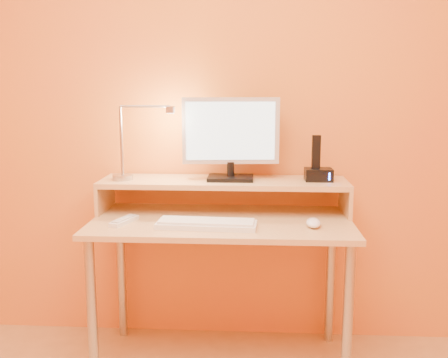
# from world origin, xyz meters

# --- Properties ---
(wall_back) EXTENTS (3.00, 0.04, 2.50)m
(wall_back) POSITION_xyz_m (0.00, 1.50, 1.25)
(wall_back) COLOR orange
(wall_back) RESTS_ON floor
(desk_leg_fl) EXTENTS (0.04, 0.04, 0.69)m
(desk_leg_fl) POSITION_xyz_m (-0.55, 0.93, 0.35)
(desk_leg_fl) COLOR #ABABB1
(desk_leg_fl) RESTS_ON floor
(desk_leg_fr) EXTENTS (0.04, 0.04, 0.69)m
(desk_leg_fr) POSITION_xyz_m (0.55, 0.93, 0.35)
(desk_leg_fr) COLOR #ABABB1
(desk_leg_fr) RESTS_ON floor
(desk_leg_bl) EXTENTS (0.04, 0.04, 0.69)m
(desk_leg_bl) POSITION_xyz_m (-0.55, 1.43, 0.35)
(desk_leg_bl) COLOR #ABABB1
(desk_leg_bl) RESTS_ON floor
(desk_leg_br) EXTENTS (0.04, 0.04, 0.69)m
(desk_leg_br) POSITION_xyz_m (0.55, 1.43, 0.35)
(desk_leg_br) COLOR #ABABB1
(desk_leg_br) RESTS_ON floor
(desk_lower) EXTENTS (1.20, 0.60, 0.02)m
(desk_lower) POSITION_xyz_m (0.00, 1.18, 0.71)
(desk_lower) COLOR tan
(desk_lower) RESTS_ON floor
(shelf_riser_left) EXTENTS (0.02, 0.30, 0.14)m
(shelf_riser_left) POSITION_xyz_m (-0.59, 1.33, 0.79)
(shelf_riser_left) COLOR tan
(shelf_riser_left) RESTS_ON desk_lower
(shelf_riser_right) EXTENTS (0.02, 0.30, 0.14)m
(shelf_riser_right) POSITION_xyz_m (0.59, 1.33, 0.79)
(shelf_riser_right) COLOR tan
(shelf_riser_right) RESTS_ON desk_lower
(desk_shelf) EXTENTS (1.20, 0.30, 0.02)m
(desk_shelf) POSITION_xyz_m (0.00, 1.33, 0.87)
(desk_shelf) COLOR tan
(desk_shelf) RESTS_ON desk_lower
(monitor_foot) EXTENTS (0.22, 0.16, 0.02)m
(monitor_foot) POSITION_xyz_m (0.03, 1.33, 0.89)
(monitor_foot) COLOR black
(monitor_foot) RESTS_ON desk_shelf
(monitor_neck) EXTENTS (0.04, 0.04, 0.07)m
(monitor_neck) POSITION_xyz_m (0.03, 1.33, 0.93)
(monitor_neck) COLOR black
(monitor_neck) RESTS_ON monitor_foot
(monitor_panel) EXTENTS (0.47, 0.08, 0.32)m
(monitor_panel) POSITION_xyz_m (0.03, 1.34, 1.12)
(monitor_panel) COLOR #BCBCC1
(monitor_panel) RESTS_ON monitor_neck
(monitor_back) EXTENTS (0.42, 0.05, 0.27)m
(monitor_back) POSITION_xyz_m (0.03, 1.36, 1.12)
(monitor_back) COLOR black
(monitor_back) RESTS_ON monitor_panel
(monitor_screen) EXTENTS (0.42, 0.04, 0.28)m
(monitor_screen) POSITION_xyz_m (0.03, 1.32, 1.12)
(monitor_screen) COLOR #BAE6F9
(monitor_screen) RESTS_ON monitor_panel
(lamp_base) EXTENTS (0.10, 0.10, 0.02)m
(lamp_base) POSITION_xyz_m (-0.49, 1.30, 0.89)
(lamp_base) COLOR #ABABB1
(lamp_base) RESTS_ON desk_shelf
(lamp_post) EXTENTS (0.01, 0.01, 0.33)m
(lamp_post) POSITION_xyz_m (-0.49, 1.30, 1.07)
(lamp_post) COLOR #ABABB1
(lamp_post) RESTS_ON lamp_base
(lamp_arm) EXTENTS (0.24, 0.01, 0.01)m
(lamp_arm) POSITION_xyz_m (-0.37, 1.30, 1.24)
(lamp_arm) COLOR #ABABB1
(lamp_arm) RESTS_ON lamp_post
(lamp_head) EXTENTS (0.04, 0.04, 0.03)m
(lamp_head) POSITION_xyz_m (-0.25, 1.30, 1.22)
(lamp_head) COLOR #ABABB1
(lamp_head) RESTS_ON lamp_arm
(lamp_bulb) EXTENTS (0.03, 0.03, 0.00)m
(lamp_bulb) POSITION_xyz_m (-0.25, 1.30, 1.20)
(lamp_bulb) COLOR #FFEAC6
(lamp_bulb) RESTS_ON lamp_head
(phone_dock) EXTENTS (0.13, 0.10, 0.06)m
(phone_dock) POSITION_xyz_m (0.46, 1.33, 0.91)
(phone_dock) COLOR black
(phone_dock) RESTS_ON desk_shelf
(phone_handset) EXTENTS (0.04, 0.03, 0.16)m
(phone_handset) POSITION_xyz_m (0.44, 1.33, 1.02)
(phone_handset) COLOR black
(phone_handset) RESTS_ON phone_dock
(phone_led) EXTENTS (0.01, 0.00, 0.04)m
(phone_led) POSITION_xyz_m (0.50, 1.28, 0.91)
(phone_led) COLOR #3875FF
(phone_led) RESTS_ON phone_dock
(keyboard) EXTENTS (0.44, 0.16, 0.02)m
(keyboard) POSITION_xyz_m (-0.06, 1.04, 0.73)
(keyboard) COLOR silver
(keyboard) RESTS_ON desk_lower
(mouse) EXTENTS (0.07, 0.12, 0.04)m
(mouse) POSITION_xyz_m (0.41, 1.07, 0.74)
(mouse) COLOR white
(mouse) RESTS_ON desk_lower
(remote_control) EXTENTS (0.10, 0.18, 0.02)m
(remote_control) POSITION_xyz_m (-0.44, 1.09, 0.73)
(remote_control) COLOR silver
(remote_control) RESTS_ON desk_lower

